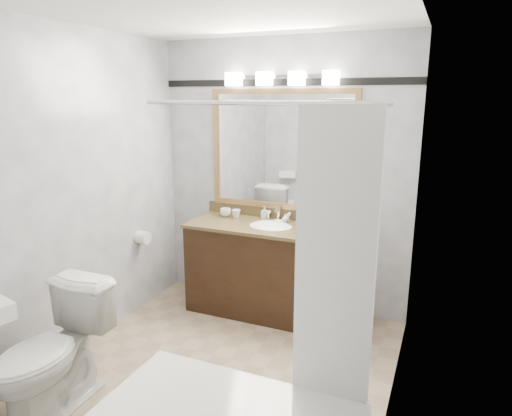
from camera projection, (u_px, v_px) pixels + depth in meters
name	position (u px, v px, depth m)	size (l,w,h in m)	color
room	(217.00, 207.00, 3.09)	(2.42, 2.62, 2.52)	tan
vanity	(270.00, 268.00, 4.19)	(1.53, 0.58, 0.97)	black
mirror	(282.00, 150.00, 4.17)	(1.40, 0.04, 1.10)	#A47C4A
vanity_light_bar	(281.00, 78.00, 3.97)	(1.02, 0.14, 0.12)	silver
accent_stripe	(283.00, 82.00, 4.04)	(2.40, 0.01, 0.06)	black
tp_roll	(143.00, 237.00, 4.25)	(0.12, 0.12, 0.11)	white
toilet	(51.00, 354.00, 2.87)	(0.45, 0.79, 0.81)	white
coffee_maker	(325.00, 209.00, 3.90)	(0.21, 0.24, 0.38)	black
cup_left	(226.00, 212.00, 4.40)	(0.10, 0.10, 0.08)	white
cup_right	(236.00, 214.00, 4.36)	(0.08, 0.08, 0.08)	white
soap_bottle_a	(265.00, 212.00, 4.32)	(0.05, 0.05, 0.12)	white
soap_bottle_b	(285.00, 218.00, 4.20)	(0.06, 0.06, 0.07)	white
soap_bar	(279.00, 222.00, 4.18)	(0.08, 0.05, 0.02)	#EBEDC3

